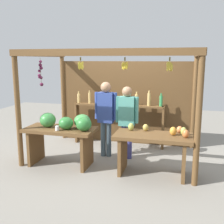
% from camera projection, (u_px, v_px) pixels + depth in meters
% --- Properties ---
extents(ground_plane, '(12.00, 12.00, 0.00)m').
position_uv_depth(ground_plane, '(114.00, 156.00, 5.85)').
color(ground_plane, gray).
rests_on(ground_plane, ground).
extents(market_stall, '(3.38, 2.11, 2.23)m').
position_uv_depth(market_stall, '(119.00, 93.00, 6.03)').
color(market_stall, brown).
rests_on(market_stall, ground).
extents(fruit_counter_left, '(1.39, 0.64, 1.03)m').
position_uv_depth(fruit_counter_left, '(65.00, 130.00, 5.21)').
color(fruit_counter_left, brown).
rests_on(fruit_counter_left, ground).
extents(fruit_counter_right, '(1.37, 0.64, 0.90)m').
position_uv_depth(fruit_counter_right, '(154.00, 144.00, 4.81)').
color(fruit_counter_right, brown).
rests_on(fruit_counter_right, ground).
extents(bottle_shelf_unit, '(2.17, 0.22, 1.35)m').
position_uv_depth(bottle_shelf_unit, '(119.00, 112.00, 6.42)').
color(bottle_shelf_unit, brown).
rests_on(bottle_shelf_unit, ground).
extents(vendor_man, '(0.48, 0.22, 1.60)m').
position_uv_depth(vendor_man, '(106.00, 113.00, 5.65)').
color(vendor_man, '#415564').
rests_on(vendor_man, ground).
extents(vendor_woman, '(0.48, 0.21, 1.51)m').
position_uv_depth(vendor_woman, '(127.00, 116.00, 5.54)').
color(vendor_woman, '#3C3D7F').
rests_on(vendor_woman, ground).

